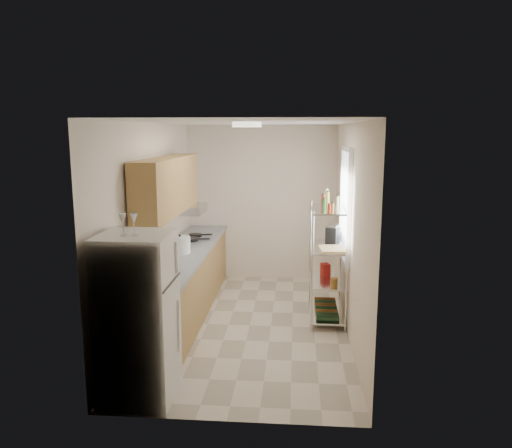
{
  "coord_description": "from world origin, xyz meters",
  "views": [
    {
      "loc": [
        0.57,
        -6.13,
        2.49
      ],
      "look_at": [
        0.06,
        0.25,
        1.3
      ],
      "focal_mm": 35.0,
      "sensor_mm": 36.0,
      "label": 1
    }
  ],
  "objects": [
    {
      "name": "wine_glass_b",
      "position": [
        -0.84,
        -1.92,
        1.69
      ],
      "size": [
        0.07,
        0.07,
        0.2
      ],
      "primitive_type": null,
      "color": "silver",
      "rests_on": "refrigerator"
    },
    {
      "name": "espresso_machine",
      "position": [
        1.07,
        0.45,
        1.14
      ],
      "size": [
        0.2,
        0.25,
        0.25
      ],
      "primitive_type": "cube",
      "rotation": [
        0.0,
        0.0,
        -0.32
      ],
      "color": "black",
      "rests_on": "bakers_rack"
    },
    {
      "name": "window",
      "position": [
        1.23,
        0.35,
        1.55
      ],
      "size": [
        0.06,
        1.0,
        1.46
      ],
      "primitive_type": "cube",
      "color": "white",
      "rests_on": "room"
    },
    {
      "name": "refrigerator",
      "position": [
        -0.87,
        -1.84,
        0.79
      ],
      "size": [
        0.65,
        0.65,
        1.59
      ],
      "primitive_type": "cube",
      "color": "silver",
      "rests_on": "ground"
    },
    {
      "name": "frying_pan_large",
      "position": [
        -0.98,
        0.97,
        0.92
      ],
      "size": [
        0.29,
        0.29,
        0.04
      ],
      "primitive_type": "cylinder",
      "rotation": [
        0.0,
        0.0,
        0.15
      ],
      "color": "black",
      "rests_on": "counter_run"
    },
    {
      "name": "storage_bag",
      "position": [
        0.99,
        0.49,
        0.64
      ],
      "size": [
        0.14,
        0.16,
        0.16
      ],
      "primitive_type": "cube",
      "rotation": [
        0.0,
        0.0,
        0.29
      ],
      "color": "maroon",
      "rests_on": "bakers_rack"
    },
    {
      "name": "range_hood",
      "position": [
        -1.0,
        0.9,
        1.39
      ],
      "size": [
        0.5,
        0.6,
        0.12
      ],
      "primitive_type": "cube",
      "color": "#B7BABC",
      "rests_on": "room"
    },
    {
      "name": "upper_cabinets",
      "position": [
        -1.05,
        0.1,
        1.81
      ],
      "size": [
        0.33,
        2.2,
        0.72
      ],
      "primitive_type": "cube",
      "color": "#A57E46",
      "rests_on": "room"
    },
    {
      "name": "cutting_board",
      "position": [
        1.05,
        0.08,
        1.02
      ],
      "size": [
        0.35,
        0.43,
        0.03
      ],
      "primitive_type": "cube",
      "rotation": [
        0.0,
        0.0,
        0.09
      ],
      "color": "tan",
      "rests_on": "bakers_rack"
    },
    {
      "name": "bakers_rack",
      "position": [
        1.0,
        0.3,
        1.11
      ],
      "size": [
        0.45,
        0.9,
        1.73
      ],
      "color": "silver",
      "rests_on": "ground"
    },
    {
      "name": "counter_run",
      "position": [
        -0.92,
        0.44,
        0.45
      ],
      "size": [
        0.63,
        3.51,
        0.9
      ],
      "color": "#A57E46",
      "rests_on": "ground"
    },
    {
      "name": "wine_glass_a",
      "position": [
        -0.94,
        -1.93,
        1.69
      ],
      "size": [
        0.07,
        0.07,
        0.2
      ],
      "primitive_type": null,
      "color": "silver",
      "rests_on": "refrigerator"
    },
    {
      "name": "rice_cooker",
      "position": [
        -0.95,
        0.22,
        1.01
      ],
      "size": [
        0.28,
        0.28,
        0.22
      ],
      "primitive_type": "cylinder",
      "color": "white",
      "rests_on": "counter_run"
    },
    {
      "name": "ceiling_dome",
      "position": [
        0.0,
        -0.3,
        2.57
      ],
      "size": [
        0.34,
        0.34,
        0.05
      ],
      "primitive_type": "cylinder",
      "color": "white",
      "rests_on": "room"
    },
    {
      "name": "frying_pan_small",
      "position": [
        -0.96,
        1.27,
        0.92
      ],
      "size": [
        0.25,
        0.25,
        0.04
      ],
      "primitive_type": "cylinder",
      "rotation": [
        0.0,
        0.0,
        0.29
      ],
      "color": "black",
      "rests_on": "counter_run"
    },
    {
      "name": "room",
      "position": [
        0.0,
        0.0,
        1.3
      ],
      "size": [
        2.52,
        4.42,
        2.62
      ],
      "color": "beige",
      "rests_on": "ground"
    }
  ]
}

